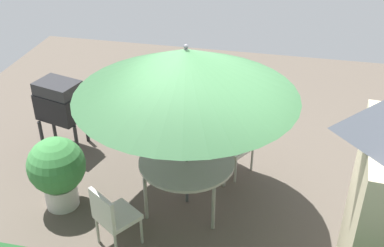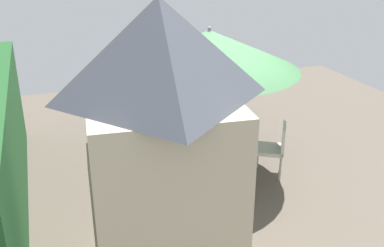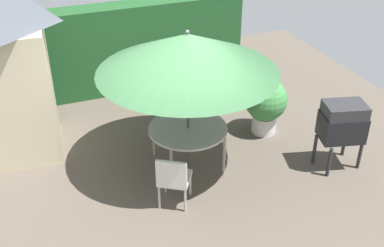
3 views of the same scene
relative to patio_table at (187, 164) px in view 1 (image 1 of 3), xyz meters
The scene contains 7 objects.
ground_plane 0.83m from the patio_table, 149.26° to the right, with size 11.00×11.00×0.00m, color brown.
patio_table is the anchor object (origin of this frame).
patio_umbrella 1.38m from the patio_table, 90.00° to the left, with size 2.87×2.87×2.42m.
bbq_grill 2.55m from the patio_table, 22.77° to the right, with size 0.80×0.66×1.20m.
chair_near_shed 1.28m from the patio_table, 55.98° to the left, with size 0.64×0.64×0.90m.
chair_far_side 1.13m from the patio_table, 122.21° to the right, with size 0.64×0.64×0.90m.
potted_plant_by_shed 1.79m from the patio_table, 14.46° to the left, with size 0.80×0.80×1.09m.
Camera 1 is at (-0.78, 5.42, 4.53)m, focal length 44.33 mm.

